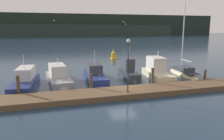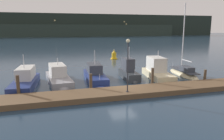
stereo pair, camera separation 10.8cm
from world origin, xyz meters
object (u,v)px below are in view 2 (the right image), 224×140
(motorboat_berth_4, at_px, (129,75))
(sailboat_berth_6, at_px, (183,74))
(motorboat_berth_2, at_px, (59,79))
(motorboat_berth_5, at_px, (157,74))
(motorboat_berth_1, at_px, (25,83))
(motorboat_berth_3, at_px, (95,77))
(dock_lamppost, at_px, (128,57))
(channel_buoy, at_px, (114,56))

(motorboat_berth_4, bearing_deg, sailboat_berth_6, -0.24)
(motorboat_berth_2, distance_m, motorboat_berth_5, 11.41)
(motorboat_berth_5, bearing_deg, motorboat_berth_1, -179.15)
(motorboat_berth_3, xyz_separation_m, dock_lamppost, (1.45, -6.64, 3.05))
(motorboat_berth_4, distance_m, sailboat_berth_6, 7.26)
(motorboat_berth_1, relative_size, motorboat_berth_3, 1.06)
(motorboat_berth_4, bearing_deg, dock_lamppost, -111.26)
(channel_buoy, relative_size, dock_lamppost, 0.41)
(motorboat_berth_4, xyz_separation_m, sailboat_berth_6, (7.25, -0.03, -0.28))
(motorboat_berth_4, height_order, sailboat_berth_6, sailboat_berth_6)
(motorboat_berth_4, xyz_separation_m, motorboat_berth_5, (3.45, -0.37, 0.05))
(motorboat_berth_4, height_order, motorboat_berth_5, motorboat_berth_4)
(motorboat_berth_3, xyz_separation_m, motorboat_berth_5, (7.39, -0.62, 0.13))
(motorboat_berth_4, xyz_separation_m, dock_lamppost, (-2.49, -6.40, 2.97))
(motorboat_berth_2, height_order, motorboat_berth_4, motorboat_berth_4)
(motorboat_berth_5, relative_size, sailboat_berth_6, 0.74)
(motorboat_berth_5, height_order, sailboat_berth_6, sailboat_berth_6)
(motorboat_berth_2, bearing_deg, motorboat_berth_3, -7.25)
(motorboat_berth_1, height_order, channel_buoy, motorboat_berth_1)
(motorboat_berth_2, xyz_separation_m, channel_buoy, (10.82, 15.20, 0.40))
(motorboat_berth_2, xyz_separation_m, motorboat_berth_5, (11.36, -1.13, 0.20))
(motorboat_berth_5, bearing_deg, motorboat_berth_2, 174.34)
(motorboat_berth_1, bearing_deg, dock_lamppost, -33.77)
(motorboat_berth_3, xyz_separation_m, sailboat_berth_6, (11.19, -0.28, -0.21))
(motorboat_berth_3, relative_size, motorboat_berth_5, 1.03)
(motorboat_berth_2, relative_size, motorboat_berth_4, 1.56)
(motorboat_berth_2, relative_size, motorboat_berth_3, 1.07)
(channel_buoy, xyz_separation_m, dock_lamppost, (-5.40, -22.35, 2.72))
(motorboat_berth_1, xyz_separation_m, motorboat_berth_5, (14.63, 0.22, 0.12))
(motorboat_berth_1, distance_m, channel_buoy, 21.73)
(motorboat_berth_5, distance_m, dock_lamppost, 8.95)
(motorboat_berth_3, relative_size, channel_buoy, 3.86)
(sailboat_berth_6, bearing_deg, dock_lamppost, -146.84)
(motorboat_berth_5, xyz_separation_m, channel_buoy, (-0.54, 16.32, 0.20))
(motorboat_berth_3, distance_m, channel_buoy, 17.13)
(motorboat_berth_3, xyz_separation_m, channel_buoy, (6.85, 15.70, 0.33))
(motorboat_berth_1, height_order, dock_lamppost, dock_lamppost)
(channel_buoy, bearing_deg, motorboat_berth_2, -125.45)
(channel_buoy, bearing_deg, motorboat_berth_4, -100.36)
(motorboat_berth_1, bearing_deg, motorboat_berth_5, 0.85)
(channel_buoy, bearing_deg, motorboat_berth_1, -130.43)
(motorboat_berth_1, height_order, motorboat_berth_4, motorboat_berth_4)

